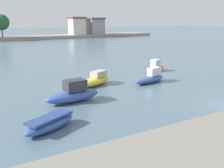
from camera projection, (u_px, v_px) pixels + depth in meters
moored_boat_0 at (50, 123)px, 17.18m from camera, size 4.28×2.97×0.93m
moored_boat_1 at (73, 94)px, 22.96m from camera, size 5.17×2.00×1.96m
moored_boat_2 at (95, 80)px, 28.72m from camera, size 5.02×3.48×1.50m
moored_boat_3 at (151, 78)px, 29.94m from camera, size 4.80×2.26×1.67m
moored_boat_4 at (155, 67)px, 36.35m from camera, size 4.20×2.71×1.66m
distant_shoreline at (30, 33)px, 92.69m from camera, size 107.34×10.44×8.62m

